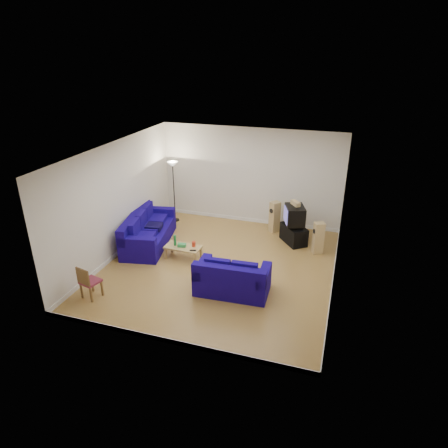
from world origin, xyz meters
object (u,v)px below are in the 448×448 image
(tv_stand, at_px, (294,234))
(television, at_px, (294,215))
(sofa_loveseat, at_px, (232,281))
(sofa_three_seat, at_px, (147,233))
(coffee_table, at_px, (183,248))

(tv_stand, height_order, television, television)
(sofa_loveseat, relative_size, television, 2.14)
(tv_stand, xyz_separation_m, television, (-0.01, -0.04, 0.65))
(sofa_three_seat, height_order, coffee_table, sofa_three_seat)
(coffee_table, height_order, tv_stand, tv_stand)
(sofa_three_seat, relative_size, tv_stand, 2.95)
(sofa_three_seat, bearing_deg, coffee_table, 59.28)
(sofa_loveseat, xyz_separation_m, coffee_table, (-1.81, 1.24, -0.02))
(coffee_table, bearing_deg, sofa_three_seat, 160.42)
(sofa_three_seat, distance_m, sofa_loveseat, 3.64)
(sofa_three_seat, relative_size, coffee_table, 2.56)
(television, bearing_deg, sofa_three_seat, -90.48)
(sofa_three_seat, xyz_separation_m, sofa_loveseat, (3.20, -1.74, -0.02))
(tv_stand, bearing_deg, sofa_loveseat, -55.43)
(tv_stand, bearing_deg, sofa_three_seat, -108.90)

